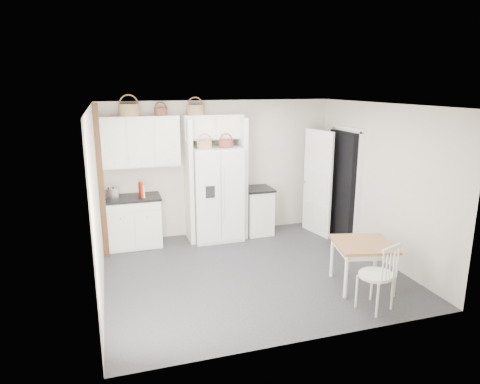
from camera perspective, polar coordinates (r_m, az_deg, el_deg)
name	(u,v)px	position (r m, az deg, el deg)	size (l,w,h in m)	color
floor	(252,271)	(6.93, 1.55, -10.48)	(4.50, 4.50, 0.00)	#28292C
ceiling	(253,105)	(6.31, 1.71, 11.54)	(4.50, 4.50, 0.00)	white
wall_back	(219,168)	(8.37, -2.79, 3.20)	(4.50, 4.50, 0.00)	beige
wall_left	(97,204)	(6.17, -18.57, -1.50)	(4.00, 4.00, 0.00)	beige
wall_right	(379,182)	(7.51, 18.11, 1.25)	(4.00, 4.00, 0.00)	beige
refrigerator	(216,194)	(8.09, -3.17, -0.22)	(0.91, 0.73, 1.76)	white
base_cab_left	(133,222)	(8.05, -14.02, -3.96)	(0.96, 0.61, 0.89)	#E9EACF
base_cab_right	(257,211)	(8.49, 2.34, -2.60)	(0.50, 0.60, 0.88)	#E9EACF
dining_table	(362,264)	(6.57, 15.94, -9.27)	(0.81, 0.81, 0.67)	brown
windsor_chair	(376,275)	(5.93, 17.67, -10.49)	(0.47, 0.43, 0.96)	#E9EACF
counter_left	(132,198)	(7.92, -14.22, -0.76)	(1.00, 0.65, 0.04)	black
counter_right	(258,189)	(8.37, 2.38, 0.43)	(0.54, 0.64, 0.04)	black
toaster	(111,193)	(7.86, -16.81, -0.17)	(0.28, 0.16, 0.19)	silver
cookbook_red	(141,190)	(7.81, -13.08, 0.27)	(0.04, 0.18, 0.27)	#A41C09
cookbook_cream	(143,191)	(7.82, -12.83, 0.09)	(0.03, 0.14, 0.21)	#F8E9C0
basket_upper_b	(129,110)	(7.81, -14.57, 10.54)	(0.36, 0.36, 0.21)	olive
basket_upper_c	(161,112)	(7.86, -10.51, 10.49)	(0.23, 0.23, 0.13)	#572B1D
basket_bridge_a	(195,110)	(7.96, -5.99, 10.85)	(0.32, 0.32, 0.18)	olive
basket_fridge_a	(204,145)	(7.76, -4.77, 6.32)	(0.27, 0.27, 0.15)	olive
basket_fridge_b	(226,144)	(7.86, -1.88, 6.44)	(0.26, 0.26, 0.14)	#572B1D
upper_cabinet	(140,141)	(7.87, -13.23, 6.57)	(1.40, 0.34, 0.90)	#E9EACF
bridge_cabinet	(213,127)	(8.05, -3.60, 8.69)	(1.12, 0.34, 0.45)	#E9EACF
fridge_panel_left	(189,181)	(7.97, -6.84, 1.47)	(0.08, 0.60, 2.30)	#E9EACF
fridge_panel_right	(241,178)	(8.21, 0.18, 1.94)	(0.08, 0.60, 2.30)	#E9EACF
trim_post	(101,183)	(7.48, -18.04, 1.20)	(0.09, 0.09, 2.60)	#432412
doorway_void	(343,185)	(8.34, 13.54, 0.85)	(0.18, 0.85, 2.05)	black
door_slab	(317,183)	(8.45, 10.29, 1.19)	(0.80, 0.04, 2.05)	white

